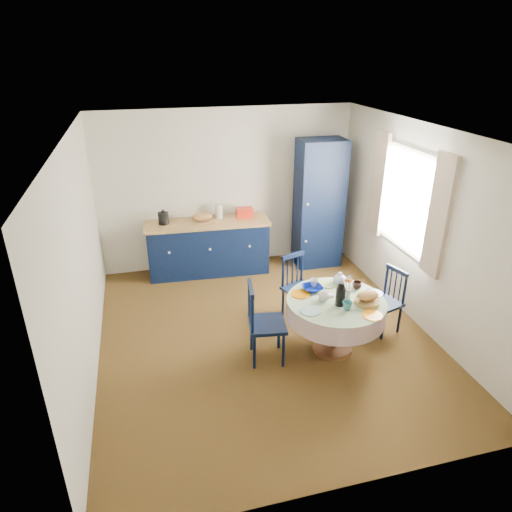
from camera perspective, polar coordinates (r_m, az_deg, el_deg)
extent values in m
plane|color=black|center=(5.82, 1.12, -9.90)|extent=(4.50, 4.50, 0.00)
plane|color=white|center=(4.85, 1.38, 15.16)|extent=(4.50, 4.50, 0.00)
cube|color=beige|center=(7.27, -3.63, 8.31)|extent=(4.00, 0.02, 2.50)
cube|color=beige|center=(5.08, -21.02, -0.89)|extent=(0.02, 4.50, 2.50)
cube|color=beige|center=(6.03, 19.89, 3.29)|extent=(0.02, 4.50, 2.50)
plane|color=white|center=(6.18, 18.69, 6.45)|extent=(0.00, 1.20, 1.20)
cube|color=beige|center=(5.58, 21.85, 4.59)|extent=(0.05, 0.34, 1.45)
cube|color=beige|center=(6.70, 15.04, 8.73)|extent=(0.05, 0.34, 1.45)
cube|color=black|center=(7.23, -5.97, 1.00)|extent=(1.88, 0.66, 0.81)
cube|color=tan|center=(7.07, -6.12, 4.16)|extent=(1.94, 0.71, 0.04)
cube|color=#AA2110|center=(7.14, -1.37, 5.36)|extent=(0.27, 0.16, 0.16)
cube|color=tan|center=(7.05, -6.75, 4.32)|extent=(0.35, 0.26, 0.02)
ellipsoid|color=#B57E46|center=(7.02, -6.78, 4.90)|extent=(0.31, 0.20, 0.13)
cylinder|color=silver|center=(7.15, -4.61, 5.58)|extent=(0.12, 0.12, 0.22)
cube|color=black|center=(7.36, 7.86, 6.45)|extent=(0.73, 0.54, 2.04)
cylinder|color=white|center=(7.00, 6.59, 6.43)|extent=(0.04, 0.02, 0.04)
cylinder|color=white|center=(7.21, 6.36, 1.82)|extent=(0.04, 0.02, 0.04)
cylinder|color=brown|center=(5.64, 9.51, -11.23)|extent=(0.46, 0.46, 0.05)
cylinder|color=brown|center=(5.47, 9.73, -8.60)|extent=(0.10, 0.10, 0.61)
cylinder|color=brown|center=(5.30, 9.98, -5.72)|extent=(1.07, 1.07, 0.03)
cylinder|color=silver|center=(5.35, 9.91, -6.60)|extent=(1.13, 1.13, 0.22)
cylinder|color=silver|center=(5.29, 10.00, -5.52)|extent=(1.13, 1.13, 0.01)
cylinder|color=#8EB5BD|center=(5.03, 6.76, -6.83)|extent=(0.22, 0.22, 0.01)
cylinder|color=orange|center=(5.08, 14.34, -7.21)|extent=(0.22, 0.22, 0.01)
cylinder|color=navy|center=(5.51, 14.44, -4.54)|extent=(0.22, 0.22, 0.01)
cylinder|color=#A9C97A|center=(5.60, 8.92, -3.48)|extent=(0.22, 0.22, 0.01)
cylinder|color=orange|center=(5.34, 5.57, -4.78)|extent=(0.22, 0.22, 0.01)
cylinder|color=olive|center=(5.28, 13.71, -5.59)|extent=(0.28, 0.28, 0.05)
ellipsoid|color=#B57E46|center=(5.24, 13.80, -4.83)|extent=(0.26, 0.16, 0.11)
cube|color=silver|center=(5.33, 9.07, -4.89)|extent=(0.10, 0.07, 0.04)
cylinder|color=black|center=(5.21, 3.45, -11.66)|extent=(0.04, 0.04, 0.44)
cylinder|color=black|center=(5.49, 2.88, -9.52)|extent=(0.04, 0.04, 0.44)
cylinder|color=black|center=(5.18, -0.21, -11.90)|extent=(0.04, 0.04, 0.44)
cylinder|color=black|center=(5.46, -0.57, -9.73)|extent=(0.04, 0.04, 0.44)
cube|color=black|center=(5.19, 1.41, -8.53)|extent=(0.47, 0.49, 0.04)
cylinder|color=black|center=(4.90, -0.45, -7.37)|extent=(0.04, 0.04, 0.49)
cylinder|color=black|center=(5.19, -0.81, -5.34)|extent=(0.04, 0.04, 0.49)
cube|color=black|center=(4.93, -0.65, -4.09)|extent=(0.10, 0.39, 0.06)
cylinder|color=black|center=(4.98, -0.54, -7.07)|extent=(0.02, 0.02, 0.41)
cylinder|color=black|center=(5.06, -0.64, -6.52)|extent=(0.02, 0.02, 0.41)
cylinder|color=black|center=(5.13, -0.73, -5.99)|extent=(0.02, 0.02, 0.41)
cylinder|color=black|center=(5.92, 5.15, -7.02)|extent=(0.03, 0.03, 0.40)
cylinder|color=black|center=(6.10, 7.46, -6.11)|extent=(0.03, 0.03, 0.40)
cylinder|color=black|center=(6.12, 3.39, -5.82)|extent=(0.03, 0.03, 0.40)
cylinder|color=black|center=(6.29, 5.68, -4.98)|extent=(0.03, 0.03, 0.40)
cube|color=black|center=(6.00, 5.51, -4.18)|extent=(0.49, 0.48, 0.04)
cylinder|color=black|center=(5.92, 3.39, -2.08)|extent=(0.03, 0.03, 0.44)
cylinder|color=black|center=(6.10, 5.74, -1.31)|extent=(0.03, 0.03, 0.44)
cube|color=black|center=(5.92, 4.65, 0.08)|extent=(0.34, 0.15, 0.06)
cylinder|color=black|center=(5.97, 3.95, -2.05)|extent=(0.02, 0.02, 0.37)
cylinder|color=black|center=(6.01, 4.58, -1.85)|extent=(0.02, 0.02, 0.37)
cylinder|color=black|center=(6.06, 5.20, -1.64)|extent=(0.02, 0.02, 0.37)
cylinder|color=black|center=(6.03, 13.51, -7.14)|extent=(0.03, 0.03, 0.38)
cylinder|color=black|center=(5.86, 15.58, -8.42)|extent=(0.03, 0.03, 0.38)
cylinder|color=black|center=(6.21, 15.40, -6.35)|extent=(0.03, 0.03, 0.38)
cylinder|color=black|center=(6.05, 17.46, -7.55)|extent=(0.03, 0.03, 0.38)
cube|color=black|center=(5.93, 15.72, -5.63)|extent=(0.45, 0.46, 0.04)
cylinder|color=black|center=(6.02, 15.97, -2.84)|extent=(0.03, 0.03, 0.43)
cylinder|color=black|center=(5.85, 18.10, -3.99)|extent=(0.03, 0.03, 0.43)
cube|color=black|center=(5.85, 17.26, -1.72)|extent=(0.13, 0.33, 0.05)
cylinder|color=black|center=(5.99, 16.44, -3.26)|extent=(0.02, 0.02, 0.36)
cylinder|color=black|center=(5.95, 17.00, -3.56)|extent=(0.02, 0.02, 0.36)
cylinder|color=black|center=(5.90, 17.57, -3.86)|extent=(0.02, 0.02, 0.36)
imported|color=silver|center=(5.23, 8.47, -5.10)|extent=(0.12, 0.12, 0.09)
imported|color=#2D6C6D|center=(5.10, 11.32, -6.11)|extent=(0.11, 0.11, 0.10)
imported|color=black|center=(5.56, 12.51, -3.60)|extent=(0.11, 0.11, 0.09)
imported|color=silver|center=(5.51, 7.25, -3.36)|extent=(0.10, 0.10, 0.10)
imported|color=navy|center=(5.43, 7.06, -4.03)|extent=(0.24, 0.24, 0.06)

